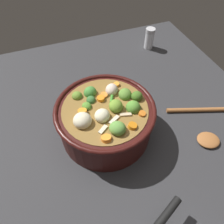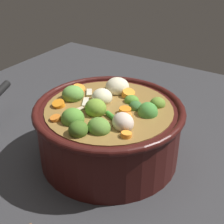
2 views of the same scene
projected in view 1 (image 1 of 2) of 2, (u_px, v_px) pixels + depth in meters
The scene contains 4 objects.
ground_plane at pixel (106, 132), 0.69m from camera, with size 1.10×1.10×0.00m, color #2D2D30.
cooking_pot at pixel (105, 119), 0.64m from camera, with size 0.29×0.29×0.14m.
wooden_spoon at pixel (203, 127), 0.69m from camera, with size 0.19×0.20×0.02m.
salt_shaker at pixel (149, 38), 0.95m from camera, with size 0.04×0.04×0.09m.
Camera 1 is at (-0.37, 0.12, 0.57)m, focal length 34.63 mm.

